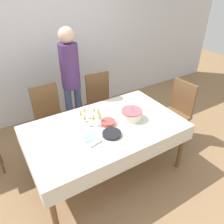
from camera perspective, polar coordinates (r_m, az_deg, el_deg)
The scene contains 14 objects.
ground_plane at distance 3.15m, azimuth -1.61°, elevation -14.44°, with size 12.00×12.00×0.00m, color #93704C.
wall_back at distance 3.95m, azimuth -15.86°, elevation 17.24°, with size 8.00×0.05×2.70m.
dining_table at distance 2.73m, azimuth -1.80°, elevation -5.39°, with size 1.90×1.14×0.72m.
dining_chair_far_left at distance 3.34m, azimuth -15.89°, elevation -0.74°, with size 0.44×0.44×0.98m.
dining_chair_far_right at distance 3.60m, azimuth -2.98°, elevation 3.09°, with size 0.45×0.45×0.98m.
dining_chair_right_end at distance 3.47m, azimuth 16.57°, elevation 0.53°, with size 0.45×0.45×0.98m.
birthday_cake at distance 2.79m, azimuth 5.18°, elevation -0.60°, with size 0.27×0.27×0.19m.
champagne_tray at distance 2.71m, azimuth -5.48°, elevation -1.12°, with size 0.35×0.35×0.18m.
plate_stack_main at distance 2.52m, azimuth -0.06°, elevation -5.72°, with size 0.22×0.22×0.03m.
plate_stack_dessert at distance 2.69m, azimuth -1.02°, elevation -2.77°, with size 0.18×0.18×0.05m.
cake_knife at distance 2.65m, azimuth 7.34°, elevation -4.22°, with size 0.29×0.11×0.00m.
fork_pile at distance 2.41m, azimuth -4.50°, elevation -8.02°, with size 0.18×0.10×0.02m.
napkin_pile at distance 2.50m, azimuth -6.03°, elevation -6.52°, with size 0.15×0.15×0.01m.
person_standing at distance 3.35m, azimuth -10.80°, elevation 9.71°, with size 0.28×0.28×1.71m.
Camera 1 is at (-1.07, -1.89, 2.28)m, focal length 35.00 mm.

